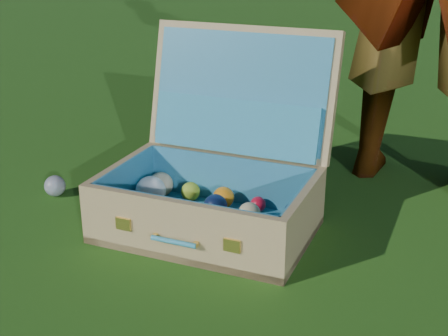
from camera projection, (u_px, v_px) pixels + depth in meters
ground at (202, 246)px, 1.59m from camera, size 60.00×60.00×0.00m
stray_ball at (55, 186)px, 1.88m from camera, size 0.06×0.06×0.06m
suitcase at (217, 172)px, 1.68m from camera, size 0.64×0.60×0.51m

